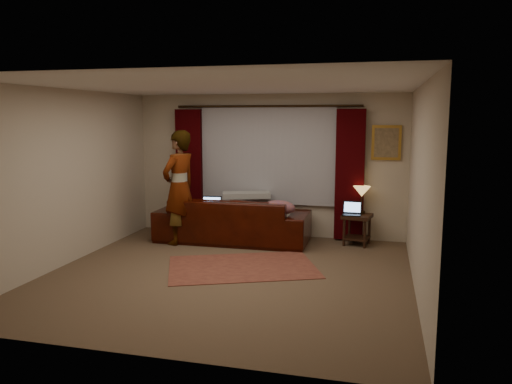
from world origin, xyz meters
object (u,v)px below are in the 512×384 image
laptop_table (352,209)px  person (179,188)px  sofa (233,211)px  laptop_sofa (210,205)px  tiffany_lamp (362,200)px  end_table (357,230)px

laptop_table → person: size_ratio=0.17×
sofa → person: size_ratio=1.36×
sofa → laptop_sofa: sofa is taller
sofa → laptop_sofa: (-0.36, -0.16, 0.13)m
tiffany_lamp → laptop_table: bearing=-125.7°
laptop_sofa → sofa: bearing=17.5°
person → end_table: bearing=123.0°
person → tiffany_lamp: bearing=124.9°
sofa → end_table: sofa is taller
tiffany_lamp → laptop_table: (-0.15, -0.21, -0.12)m
tiffany_lamp → laptop_table: size_ratio=1.39×
laptop_sofa → end_table: size_ratio=0.72×
laptop_sofa → end_table: (2.51, 0.43, -0.40)m
sofa → tiffany_lamp: size_ratio=5.63×
laptop_table → end_table: bearing=44.9°
tiffany_lamp → sofa: bearing=-170.0°
tiffany_lamp → laptop_sofa: bearing=-167.9°
sofa → laptop_sofa: bearing=23.5°
end_table → laptop_table: laptop_table is taller
end_table → tiffany_lamp: 0.52m
laptop_sofa → person: person is taller
person → sofa: bearing=134.8°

